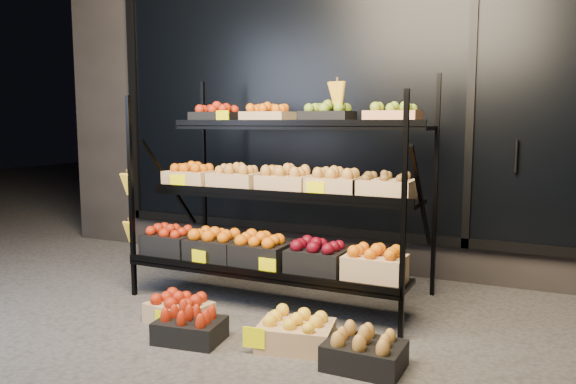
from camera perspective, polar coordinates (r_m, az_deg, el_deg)
The scene contains 9 objects.
ground at distance 3.79m, azimuth -4.98°, elevation -13.11°, with size 24.00×24.00×0.00m, color #514F4C.
building at distance 5.95m, azimuth 7.76°, elevation 11.32°, with size 6.00×2.08×3.50m.
display_rack at distance 4.12m, azimuth -1.08°, elevation -0.15°, with size 2.18×1.02×1.72m.
tag_floor_a at distance 3.62m, azimuth -12.53°, elevation -13.25°, with size 0.13×0.01×0.12m, color #F8F100.
tag_floor_b at distance 3.29m, azimuth -3.49°, elevation -15.21°, with size 0.13×0.01×0.12m, color #F8F100.
floor_crate_left at distance 3.82m, azimuth -11.00°, elevation -11.56°, with size 0.43×0.34×0.20m.
floor_crate_midleft at distance 3.51m, azimuth -9.92°, elevation -13.27°, with size 0.42×0.34×0.20m.
floor_crate_midright at distance 3.36m, azimuth 0.82°, elevation -13.97°, with size 0.48×0.39×0.21m.
floor_crate_right at distance 3.14m, azimuth 7.77°, elevation -15.70°, with size 0.41×0.31×0.21m.
Camera 1 is at (1.80, -3.06, 1.31)m, focal length 35.00 mm.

